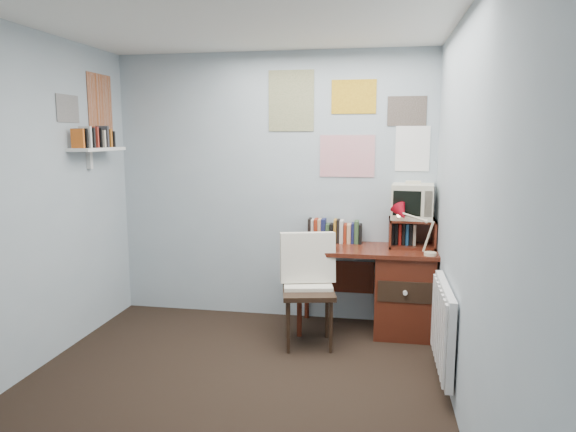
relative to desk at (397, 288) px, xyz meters
name	(u,v)px	position (x,y,z in m)	size (l,w,h in m)	color
ground	(219,404)	(-1.17, -1.48, -0.41)	(3.50, 3.50, 0.00)	black
back_wall	(272,187)	(-1.17, 0.27, 0.84)	(3.00, 0.02, 2.50)	#A5B3BD
right_wall	(470,222)	(0.33, -1.48, 0.84)	(0.02, 3.50, 2.50)	#A5B3BD
ceiling	(210,1)	(-1.17, -1.48, 2.09)	(3.00, 3.50, 0.02)	white
desk	(397,288)	(0.00, 0.00, 0.00)	(1.20, 0.55, 0.76)	#572114
desk_chair	(309,293)	(-0.73, -0.42, 0.05)	(0.46, 0.44, 0.90)	black
desk_lamp	(431,234)	(0.25, -0.21, 0.54)	(0.26, 0.22, 0.37)	#AE0B1B
tv_riser	(412,233)	(0.12, 0.11, 0.48)	(0.40, 0.30, 0.25)	#572114
crt_tv	(413,200)	(0.12, 0.13, 0.77)	(0.35, 0.33, 0.34)	beige
book_row	(341,231)	(-0.51, 0.18, 0.46)	(0.60, 0.14, 0.22)	#572114
radiator	(443,327)	(0.29, -0.93, 0.01)	(0.09, 0.80, 0.60)	white
wall_shelf	(97,149)	(-2.57, -0.38, 1.21)	(0.20, 0.62, 0.24)	white
posters_back	(348,123)	(-0.47, 0.26, 1.44)	(1.20, 0.01, 0.90)	white
posters_left	(85,104)	(-2.67, -0.38, 1.59)	(0.01, 0.70, 0.60)	white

